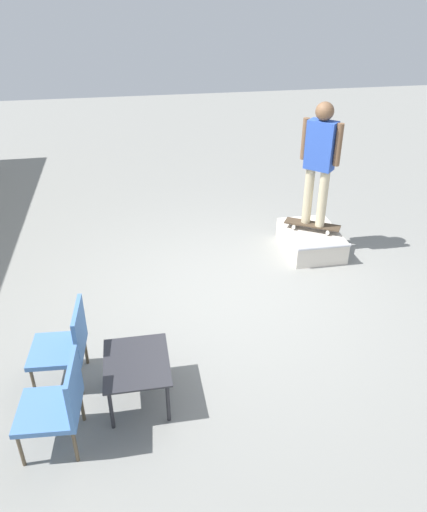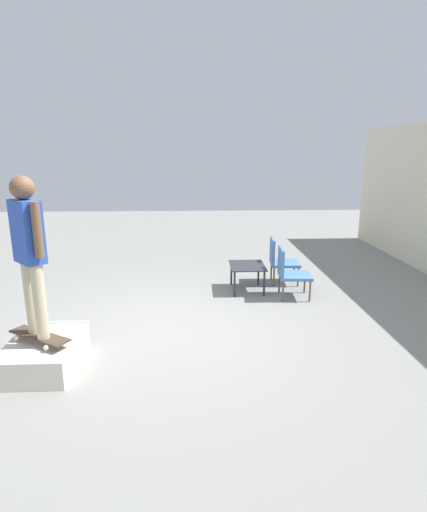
{
  "view_description": "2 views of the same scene",
  "coord_description": "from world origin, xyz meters",
  "px_view_note": "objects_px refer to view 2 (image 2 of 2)",
  "views": [
    {
      "loc": [
        -5.18,
        1.18,
        3.6
      ],
      "look_at": [
        -0.4,
        0.33,
        0.82
      ],
      "focal_mm": 35.0,
      "sensor_mm": 36.0,
      "label": 1
    },
    {
      "loc": [
        5.13,
        0.39,
        2.35
      ],
      "look_at": [
        -0.62,
        0.63,
        0.88
      ],
      "focal_mm": 28.0,
      "sensor_mm": 36.0,
      "label": 2
    }
  ],
  "objects_px": {
    "skateboard_on_ramp": "(40,336)",
    "coffee_table": "(247,268)",
    "patio_chair_right": "(289,271)",
    "patio_chair_left": "(280,259)",
    "skate_ramp_box": "(44,354)",
    "person_skater": "(29,245)"
  },
  "relations": [
    {
      "from": "coffee_table",
      "to": "patio_chair_right",
      "type": "relative_size",
      "value": 0.87
    },
    {
      "from": "person_skater",
      "to": "skateboard_on_ramp",
      "type": "bearing_deg",
      "value": 179.75
    },
    {
      "from": "patio_chair_left",
      "to": "patio_chair_right",
      "type": "relative_size",
      "value": 1.0
    },
    {
      "from": "patio_chair_right",
      "to": "skateboard_on_ramp",
      "type": "bearing_deg",
      "value": 127.56
    },
    {
      "from": "person_skater",
      "to": "coffee_table",
      "type": "xyz_separation_m",
      "value": [
        -2.58,
        2.64,
        -1.03
      ]
    },
    {
      "from": "skate_ramp_box",
      "to": "person_skater",
      "type": "distance_m",
      "value": 1.28
    },
    {
      "from": "skate_ramp_box",
      "to": "person_skater",
      "type": "xyz_separation_m",
      "value": [
        0.04,
        -0.01,
        1.28
      ]
    },
    {
      "from": "skate_ramp_box",
      "to": "person_skater",
      "type": "relative_size",
      "value": 0.6
    },
    {
      "from": "skate_ramp_box",
      "to": "skateboard_on_ramp",
      "type": "distance_m",
      "value": 0.24
    },
    {
      "from": "patio_chair_left",
      "to": "skateboard_on_ramp",
      "type": "bearing_deg",
      "value": 136.14
    },
    {
      "from": "skateboard_on_ramp",
      "to": "coffee_table",
      "type": "bearing_deg",
      "value": 75.79
    },
    {
      "from": "patio_chair_right",
      "to": "patio_chair_left",
      "type": "bearing_deg",
      "value": 3.93
    },
    {
      "from": "skateboard_on_ramp",
      "to": "patio_chair_right",
      "type": "height_order",
      "value": "patio_chair_right"
    },
    {
      "from": "person_skater",
      "to": "patio_chair_left",
      "type": "bearing_deg",
      "value": 86.78
    },
    {
      "from": "skateboard_on_ramp",
      "to": "person_skater",
      "type": "height_order",
      "value": "person_skater"
    },
    {
      "from": "skate_ramp_box",
      "to": "patio_chair_left",
      "type": "distance_m",
      "value": 4.42
    },
    {
      "from": "person_skater",
      "to": "patio_chair_right",
      "type": "relative_size",
      "value": 2.03
    },
    {
      "from": "skateboard_on_ramp",
      "to": "patio_chair_right",
      "type": "xyz_separation_m",
      "value": [
        -2.2,
        3.3,
        0.07
      ]
    },
    {
      "from": "coffee_table",
      "to": "patio_chair_left",
      "type": "relative_size",
      "value": 0.87
    },
    {
      "from": "skate_ramp_box",
      "to": "skateboard_on_ramp",
      "type": "relative_size",
      "value": 1.33
    },
    {
      "from": "skateboard_on_ramp",
      "to": "skate_ramp_box",
      "type": "bearing_deg",
      "value": 105.52
    },
    {
      "from": "skateboard_on_ramp",
      "to": "patio_chair_left",
      "type": "height_order",
      "value": "patio_chair_left"
    }
  ]
}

